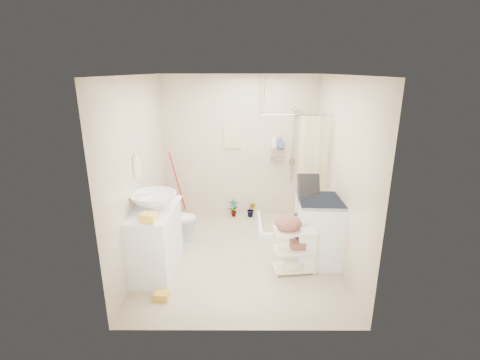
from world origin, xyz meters
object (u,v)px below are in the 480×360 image
object	(u,v)px
vanity	(155,240)
washing_machine	(320,230)
toilet	(176,219)
laundry_rack	(294,246)

from	to	relation	value
vanity	washing_machine	size ratio (longest dim) A/B	1.09
vanity	toilet	world-z (taller)	vanity
washing_machine	toilet	bearing A→B (deg)	164.76
washing_machine	vanity	bearing A→B (deg)	-170.95
toilet	washing_machine	xyz separation A→B (m)	(2.18, -0.70, 0.14)
vanity	washing_machine	bearing A→B (deg)	8.82
toilet	laundry_rack	world-z (taller)	laundry_rack
vanity	washing_machine	world-z (taller)	washing_machine
laundry_rack	vanity	bearing A→B (deg)	172.95
vanity	laundry_rack	xyz separation A→B (m)	(1.90, -0.01, -0.08)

